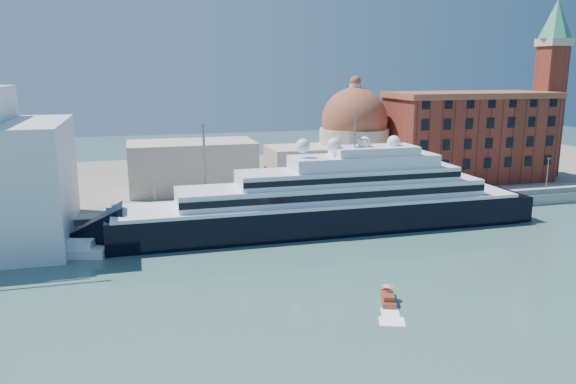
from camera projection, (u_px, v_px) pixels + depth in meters
name	position (u px, v px, depth m)	size (l,w,h in m)	color
ground	(360.00, 270.00, 88.40)	(400.00, 400.00, 0.00)	#365D54
quay	(299.00, 211.00, 120.15)	(180.00, 10.00, 2.50)	gray
land	(258.00, 178.00, 158.81)	(260.00, 72.00, 2.00)	slate
quay_fence	(305.00, 208.00, 115.51)	(180.00, 0.10, 1.20)	slate
superyacht	(311.00, 208.00, 108.81)	(91.69, 12.71, 27.40)	black
service_barge	(69.00, 251.00, 94.99)	(13.87, 7.67, 2.96)	white
water_taxi	(388.00, 298.00, 76.17)	(3.57, 5.66, 2.55)	maroon
warehouse	(469.00, 136.00, 147.94)	(43.00, 19.00, 23.25)	maroon
campanile	(551.00, 78.00, 150.98)	(8.40, 8.40, 47.00)	maroon
church	(297.00, 150.00, 142.08)	(66.00, 18.00, 25.50)	beige
lamp_posts	(242.00, 176.00, 113.38)	(120.80, 2.40, 18.00)	slate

